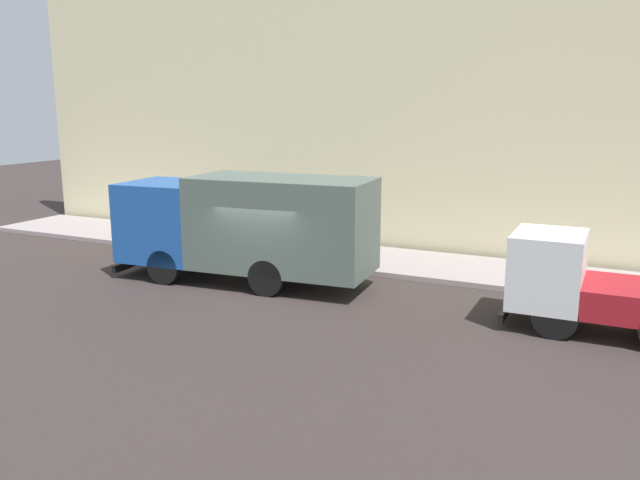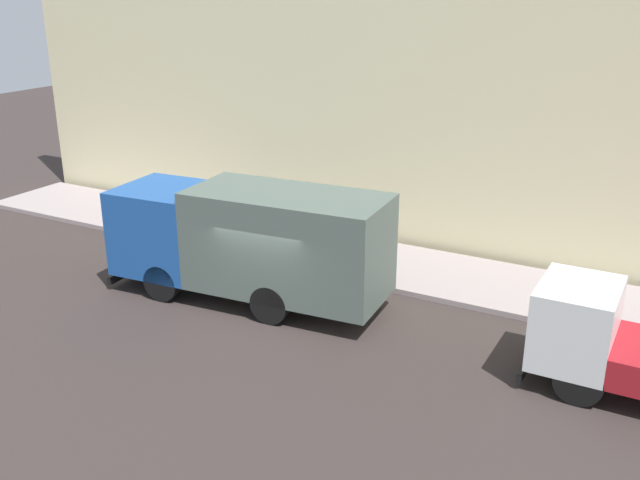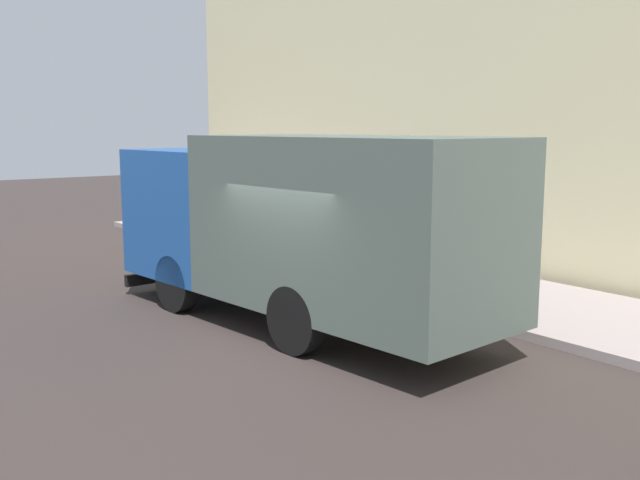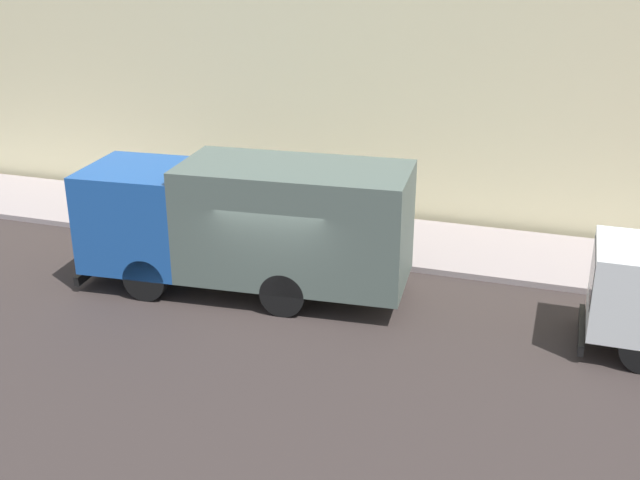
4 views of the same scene
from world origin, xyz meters
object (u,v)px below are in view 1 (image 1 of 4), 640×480
at_px(large_utility_truck, 246,224).
at_px(small_flatbed_truck, 599,287).
at_px(pedestrian_third, 158,221).
at_px(traffic_cone_orange, 229,240).
at_px(pedestrian_standing, 227,218).
at_px(pedestrian_walking, 258,222).
at_px(street_sign_post, 295,215).

bearing_deg(large_utility_truck, small_flatbed_truck, -95.25).
height_order(pedestrian_third, traffic_cone_orange, pedestrian_third).
bearing_deg(pedestrian_standing, pedestrian_walking, 110.83).
relative_size(small_flatbed_truck, pedestrian_walking, 3.13).
height_order(pedestrian_walking, street_sign_post, street_sign_post).
relative_size(large_utility_truck, street_sign_post, 3.13).
distance_m(small_flatbed_truck, traffic_cone_orange, 13.13).
bearing_deg(traffic_cone_orange, pedestrian_third, 100.87).
bearing_deg(small_flatbed_truck, pedestrian_third, 79.42).
bearing_deg(pedestrian_third, small_flatbed_truck, 50.66).
bearing_deg(large_utility_truck, traffic_cone_orange, 36.28).
bearing_deg(pedestrian_third, pedestrian_walking, 81.92).
bearing_deg(traffic_cone_orange, street_sign_post, -100.73).
height_order(large_utility_truck, small_flatbed_truck, large_utility_truck).
bearing_deg(pedestrian_walking, street_sign_post, -2.98).
relative_size(pedestrian_walking, pedestrian_standing, 1.05).
relative_size(pedestrian_walking, pedestrian_third, 1.01).
height_order(pedestrian_walking, pedestrian_standing, pedestrian_walking).
relative_size(pedestrian_third, street_sign_post, 0.65).
height_order(pedestrian_walking, traffic_cone_orange, pedestrian_walking).
distance_m(pedestrian_walking, pedestrian_standing, 1.73).
distance_m(pedestrian_walking, pedestrian_third, 3.80).
xyz_separation_m(pedestrian_standing, street_sign_post, (-1.84, -3.96, 0.69)).
bearing_deg(pedestrian_standing, traffic_cone_orange, 71.22).
bearing_deg(large_utility_truck, pedestrian_standing, 34.92).
distance_m(large_utility_truck, pedestrian_walking, 4.58).
distance_m(large_utility_truck, pedestrian_third, 6.23).
distance_m(large_utility_truck, traffic_cone_orange, 4.48).
bearing_deg(pedestrian_third, large_utility_truck, 35.20).
xyz_separation_m(traffic_cone_orange, street_sign_post, (-0.58, -3.06, 1.24)).
xyz_separation_m(large_utility_truck, pedestrian_walking, (4.05, 2.00, -0.76)).
bearing_deg(pedestrian_standing, street_sign_post, 100.79).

